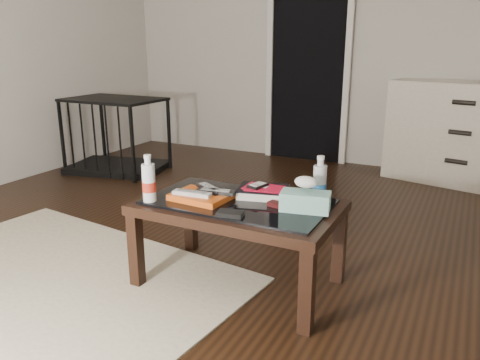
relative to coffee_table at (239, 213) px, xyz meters
The scene contains 18 objects.
ground 0.55m from the coffee_table, 122.27° to the left, with size 5.00×5.00×0.00m, color black.
doorway 2.93m from the coffee_table, 102.25° to the left, with size 0.90×0.08×2.07m.
coffee_table is the anchor object (origin of this frame).
rug 1.13m from the coffee_table, 150.86° to the right, with size 2.00×1.50×0.01m, color beige.
dresser 2.72m from the coffee_table, 70.30° to the left, with size 1.28×0.75×0.90m.
pet_crate 2.59m from the coffee_table, 144.57° to the left, with size 1.02×0.79×0.71m.
magazines 0.21m from the coffee_table, 159.91° to the right, with size 0.28×0.21×0.03m, color #D25213.
remote_silver 0.26m from the coffee_table, 152.12° to the right, with size 0.20×0.05×0.02m, color silver.
remote_black_front 0.16m from the coffee_table, 164.91° to the right, with size 0.20×0.05×0.02m, color black.
remote_black_back 0.20m from the coffee_table, behind, with size 0.20×0.05×0.02m, color black.
textbook 0.17m from the coffee_table, 56.61° to the left, with size 0.25×0.20×0.05m, color black.
dvd_mailers 0.18m from the coffee_table, 56.26° to the left, with size 0.19×0.14×0.01m, color red.
ipod 0.17m from the coffee_table, 60.98° to the left, with size 0.06×0.10×0.02m, color black.
flip_phone 0.22m from the coffee_table, ahead, with size 0.09×0.05×0.02m, color black.
wallet 0.23m from the coffee_table, 73.15° to the right, with size 0.12×0.07×0.02m, color black.
water_bottle_left 0.48m from the coffee_table, 152.84° to the right, with size 0.07×0.07×0.24m, color white.
water_bottle_right 0.44m from the coffee_table, 22.39° to the left, with size 0.07×0.07×0.24m, color silver.
tissue_box 0.36m from the coffee_table, ahead, with size 0.23×0.12×0.09m, color teal.
Camera 1 is at (1.21, -2.31, 1.23)m, focal length 35.00 mm.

